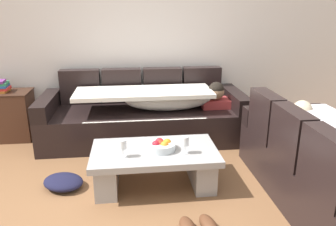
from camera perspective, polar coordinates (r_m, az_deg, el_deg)
name	(u,v)px	position (r m, az deg, el deg)	size (l,w,h in m)	color
ground_plane	(141,211)	(2.97, -4.66, -16.57)	(14.00, 14.00, 0.00)	brown
back_wall	(132,32)	(4.61, -6.20, 13.80)	(9.00, 0.10, 2.70)	silver
couch_along_wall	(148,115)	(4.30, -3.56, -0.39)	(2.58, 0.92, 0.88)	black
couch_near_window	(325,166)	(3.26, 25.51, -8.32)	(0.92, 1.97, 0.88)	black
coffee_table	(155,163)	(3.22, -2.33, -8.67)	(1.20, 0.68, 0.38)	#A09E9D
fruit_bowl	(161,146)	(3.14, -1.20, -5.66)	(0.28, 0.28, 0.10)	silver
wine_glass_near_left	(123,145)	(2.99, -7.86, -5.55)	(0.07, 0.07, 0.17)	silver
wine_glass_near_right	(185,142)	(3.04, 2.98, -4.99)	(0.07, 0.07, 0.17)	silver
side_cabinet	(4,116)	(4.80, -26.51, -0.40)	(0.72, 0.44, 0.64)	#4E2E1F
book_stack_on_cabinet	(1,86)	(4.70, -26.98, 4.13)	(0.20, 0.24, 0.15)	#B76623
pair_of_shoes	(198,226)	(2.73, 5.27, -18.98)	(0.32, 0.29, 0.09)	#59331E
crumpled_garment	(63,182)	(3.41, -17.70, -11.32)	(0.40, 0.32, 0.12)	#191933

